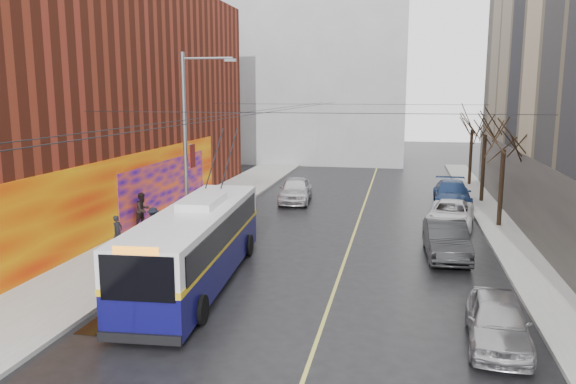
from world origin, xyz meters
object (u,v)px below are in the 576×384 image
object	(u,v)px
trolleybus	(196,244)
tree_far	(473,119)
streetlight_pole	(188,142)
pedestrian_b	(143,210)
tree_near	(505,135)
tree_mid	(486,123)
pedestrian_a	(118,232)
parked_car_d	(452,194)
following_car	(296,190)
parked_car_a	(498,321)
parked_car_c	(451,214)
parked_car_b	(446,239)
pedestrian_c	(154,223)

from	to	relation	value
trolleybus	tree_far	bearing A→B (deg)	59.42
streetlight_pole	pedestrian_b	bearing A→B (deg)	152.12
tree_near	tree_mid	distance (m)	7.01
streetlight_pole	pedestrian_a	bearing A→B (deg)	-138.64
parked_car_d	streetlight_pole	bearing A→B (deg)	-137.54
pedestrian_a	pedestrian_b	world-z (taller)	pedestrian_b
tree_far	following_car	distance (m)	15.72
parked_car_a	pedestrian_b	size ratio (longest dim) A/B	2.29
tree_mid	following_car	size ratio (longest dim) A/B	1.37
pedestrian_b	parked_car_c	bearing A→B (deg)	-55.83
parked_car_b	pedestrian_c	size ratio (longest dim) A/B	3.14
trolleybus	pedestrian_c	bearing A→B (deg)	124.44
parked_car_d	tree_mid	bearing A→B (deg)	37.48
streetlight_pole	tree_far	bearing A→B (deg)	52.88
tree_mid	parked_car_a	world-z (taller)	tree_mid
parked_car_d	parked_car_b	bearing A→B (deg)	-94.64
tree_far	parked_car_d	distance (m)	9.73
tree_near	parked_car_b	world-z (taller)	tree_near
pedestrian_b	pedestrian_a	bearing A→B (deg)	-149.67
tree_near	parked_car_b	size ratio (longest dim) A/B	1.32
tree_near	parked_car_c	distance (m)	4.98
tree_mid	pedestrian_c	xyz separation A→B (m)	(-16.92, -13.34, -4.33)
trolleybus	parked_car_a	world-z (taller)	trolleybus
parked_car_d	pedestrian_c	xyz separation A→B (m)	(-14.92, -11.87, 0.12)
streetlight_pole	parked_car_b	bearing A→B (deg)	-1.08
trolleybus	parked_car_b	world-z (taller)	trolleybus
streetlight_pole	pedestrian_b	size ratio (longest dim) A/B	4.90
tree_far	pedestrian_b	bearing A→B (deg)	-135.43
parked_car_b	following_car	size ratio (longest dim) A/B	0.99
parked_car_c	parked_car_d	bearing A→B (deg)	93.26
parked_car_a	pedestrian_b	world-z (taller)	pedestrian_b
streetlight_pole	pedestrian_c	bearing A→B (deg)	-169.12
parked_car_a	pedestrian_c	world-z (taller)	pedestrian_c
trolleybus	parked_car_c	world-z (taller)	trolleybus
trolleybus	parked_car_a	bearing A→B (deg)	-22.19
tree_mid	pedestrian_a	xyz separation A→B (m)	(-17.76, -15.31, -4.34)
parked_car_a	pedestrian_b	bearing A→B (deg)	150.27
parked_car_b	pedestrian_b	bearing A→B (deg)	169.83
streetlight_pole	parked_car_a	distance (m)	16.12
trolleybus	parked_car_a	distance (m)	10.90
parked_car_d	pedestrian_b	world-z (taller)	pedestrian_b
trolleybus	pedestrian_a	bearing A→B (deg)	142.71
trolleybus	tree_near	bearing A→B (deg)	38.18
trolleybus	pedestrian_c	distance (m)	6.74
parked_car_b	following_car	distance (m)	14.16
trolleybus	pedestrian_c	world-z (taller)	trolleybus
parked_car_a	parked_car_b	world-z (taller)	parked_car_b
parked_car_d	following_car	size ratio (longest dim) A/B	1.13
streetlight_pole	following_car	size ratio (longest dim) A/B	1.85
parked_car_a	pedestrian_c	size ratio (longest dim) A/B	2.72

